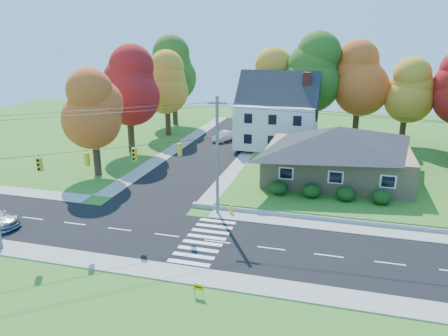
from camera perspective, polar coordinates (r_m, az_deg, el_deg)
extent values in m
plane|color=#3D7923|center=(32.60, -0.85, -9.62)|extent=(120.00, 120.00, 0.00)
cube|color=black|center=(32.60, -0.86, -9.60)|extent=(90.00, 8.00, 0.02)
cube|color=black|center=(58.19, -1.29, 2.56)|extent=(8.00, 44.00, 0.02)
cube|color=#9C9A90|center=(36.96, 1.32, -6.19)|extent=(90.00, 2.00, 0.08)
cube|color=#9C9A90|center=(28.42, -3.75, -13.92)|extent=(90.00, 2.00, 0.08)
cube|color=#3D7923|center=(51.25, 20.11, -0.27)|extent=(30.00, 30.00, 0.50)
cube|color=tan|center=(45.70, 14.54, 0.61)|extent=(14.00, 10.00, 3.20)
pyramid|color=#26262B|center=(45.03, 14.79, 3.91)|extent=(14.60, 10.60, 2.20)
cube|color=silver|center=(57.66, 6.94, 5.65)|extent=(10.00, 8.00, 5.60)
pyramid|color=#26262B|center=(57.01, 7.09, 9.59)|extent=(10.40, 8.40, 2.40)
cube|color=brown|center=(56.91, 10.53, 7.39)|extent=(0.90, 0.90, 9.60)
ellipsoid|color=#163A10|center=(40.43, 7.12, -2.56)|extent=(1.70, 1.70, 1.27)
ellipsoid|color=#163A10|center=(40.15, 11.36, -2.91)|extent=(1.70, 1.70, 1.27)
ellipsoid|color=#163A10|center=(40.11, 15.64, -3.25)|extent=(1.70, 1.70, 1.27)
ellipsoid|color=#163A10|center=(40.28, 19.91, -3.57)|extent=(1.70, 1.70, 1.27)
cylinder|color=#666059|center=(35.85, -0.88, 1.48)|extent=(0.26, 0.26, 10.00)
cube|color=#666059|center=(34.92, -0.91, 8.45)|extent=(1.60, 0.12, 0.12)
cube|color=gold|center=(33.09, -22.94, 0.45)|extent=(0.34, 0.26, 1.00)
cube|color=gold|center=(33.22, -17.45, 1.10)|extent=(0.26, 0.34, 1.00)
cube|color=gold|center=(33.69, -11.63, 1.77)|extent=(0.34, 0.26, 1.00)
cube|color=gold|center=(34.55, -5.80, 2.42)|extent=(0.26, 0.34, 1.00)
cylinder|color=black|center=(33.28, -14.27, 2.55)|extent=(13.02, 10.43, 0.04)
cylinder|color=#3F2A19|center=(63.81, 5.97, 6.70)|extent=(0.80, 0.80, 5.40)
sphere|color=gold|center=(63.22, 6.08, 10.18)|extent=(6.72, 6.72, 6.72)
sphere|color=gold|center=(63.04, 6.13, 11.70)|extent=(5.91, 5.91, 5.91)
sphere|color=gold|center=(62.91, 6.18, 13.22)|extent=(5.11, 5.11, 5.11)
cylinder|color=#3F2A19|center=(62.07, 11.33, 6.59)|extent=(0.86, 0.86, 6.30)
sphere|color=#32611A|center=(61.42, 11.58, 10.76)|extent=(7.84, 7.84, 7.84)
sphere|color=#32611A|center=(61.24, 11.69, 12.59)|extent=(6.90, 6.90, 6.90)
sphere|color=#32611A|center=(61.13, 11.81, 14.41)|extent=(5.96, 5.96, 5.96)
cylinder|color=#3F2A19|center=(62.98, 16.87, 6.13)|extent=(0.83, 0.83, 5.85)
sphere|color=#D7541E|center=(62.36, 17.20, 9.94)|extent=(7.28, 7.28, 7.28)
sphere|color=#D7541E|center=(62.18, 17.35, 11.60)|extent=(6.41, 6.41, 6.41)
sphere|color=#D7541E|center=(62.05, 17.50, 13.27)|extent=(5.53, 5.53, 5.53)
cylinder|color=#3F2A19|center=(62.54, 22.35, 5.08)|extent=(0.77, 0.77, 4.95)
sphere|color=gold|center=(61.97, 22.72, 8.31)|extent=(6.16, 6.16, 6.16)
sphere|color=gold|center=(61.79, 22.89, 9.72)|extent=(5.42, 5.42, 5.42)
sphere|color=gold|center=(61.64, 23.06, 11.13)|extent=(4.68, 4.68, 4.68)
cylinder|color=#3F2A19|center=(48.76, -16.32, 1.95)|extent=(0.77, 0.77, 4.95)
sphere|color=#D7541E|center=(47.99, -16.68, 6.08)|extent=(6.16, 6.16, 6.16)
sphere|color=#D7541E|center=(47.73, -16.84, 7.89)|extent=(5.42, 5.42, 5.42)
sphere|color=#D7541E|center=(47.53, -17.00, 9.72)|extent=(4.68, 4.68, 4.68)
cylinder|color=#3F2A19|center=(57.59, -12.09, 5.00)|extent=(0.83, 0.83, 5.85)
sphere|color=#A71916|center=(56.88, -12.35, 9.16)|extent=(7.28, 7.28, 7.28)
sphere|color=#A71916|center=(56.66, -12.47, 10.98)|extent=(6.41, 6.41, 6.41)
sphere|color=#A71916|center=(56.51, -12.59, 12.81)|extent=(5.53, 5.53, 5.53)
cylinder|color=#3F2A19|center=(66.10, -7.35, 6.58)|extent=(0.80, 0.80, 5.40)
sphere|color=gold|center=(65.51, -7.48, 9.93)|extent=(6.72, 6.72, 6.72)
sphere|color=gold|center=(65.32, -7.54, 11.40)|extent=(5.91, 5.91, 5.91)
sphere|color=gold|center=(65.18, -7.60, 12.86)|extent=(5.11, 5.11, 5.11)
cylinder|color=#3F2A19|center=(74.07, -6.43, 8.10)|extent=(0.86, 0.86, 6.30)
sphere|color=#32611A|center=(73.50, -6.55, 11.61)|extent=(7.84, 7.84, 7.84)
sphere|color=#32611A|center=(73.34, -6.60, 13.13)|extent=(6.90, 6.90, 6.90)
sphere|color=#32611A|center=(73.23, -6.65, 14.66)|extent=(5.96, 5.96, 5.96)
imported|color=#B9B7CA|center=(62.20, 0.04, 4.18)|extent=(2.93, 4.41, 1.37)
cylinder|color=yellow|center=(37.34, 0.94, -5.92)|extent=(0.36, 0.36, 0.10)
cylinder|color=yellow|center=(37.22, 0.95, -5.50)|extent=(0.24, 0.24, 0.55)
sphere|color=yellow|center=(37.10, 0.95, -5.02)|extent=(0.26, 0.26, 0.26)
cylinder|color=yellow|center=(37.18, 0.95, -5.35)|extent=(0.47, 0.25, 0.12)
cylinder|color=black|center=(26.55, -3.84, -15.78)|extent=(0.02, 0.02, 0.54)
cylinder|color=black|center=(26.42, -2.82, -15.94)|extent=(0.02, 0.02, 0.54)
cube|color=#F0F100|center=(26.31, -3.34, -15.27)|extent=(0.65, 0.11, 0.43)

